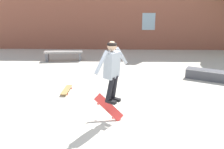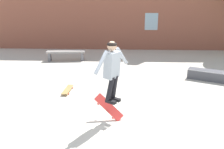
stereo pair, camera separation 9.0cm
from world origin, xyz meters
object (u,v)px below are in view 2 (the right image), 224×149
Objects in this scene: skate_ledge at (212,76)px; skater at (112,67)px; skateboard_flipping at (109,107)px; skateboard_resting at (68,89)px; park_bench at (66,54)px.

skater is (-3.36, -3.11, 1.12)m from skate_ledge.
skate_ledge is 2.32× the size of skateboard_flipping.
skate_ledge reaches higher than skateboard_resting.
park_bench is 4.08m from skateboard_resting.
skateboard_flipping is 2.22m from skateboard_resting.
skateboard_flipping is at bearing 168.23° from skater.
park_bench is 2.48× the size of skateboard_flipping.
skateboard_flipping is (-0.08, 0.08, -1.02)m from skater.
skateboard_resting is at bearing -83.73° from park_bench.
skater is 1.98× the size of skateboard_flipping.
skater is at bearing -110.42° from skate_ledge.
park_bench is at bearing 146.21° from skater.
skateboard_resting is at bearing 144.46° from skateboard_flipping.
skater is 2.63m from skateboard_resting.
skateboard_flipping reaches higher than park_bench.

